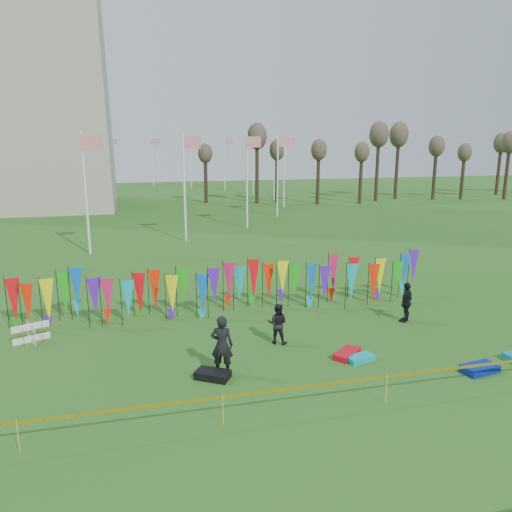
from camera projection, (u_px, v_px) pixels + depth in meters
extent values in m
plane|color=#255818|center=(273.00, 387.00, 15.36)|extent=(160.00, 160.00, 0.00)
cylinder|color=white|center=(274.00, 168.00, 63.13)|extent=(0.16, 0.16, 8.00)
plane|color=red|center=(279.00, 141.00, 62.52)|extent=(1.40, 0.00, 1.40)
cylinder|color=white|center=(253.00, 166.00, 69.74)|extent=(0.16, 0.16, 8.00)
plane|color=red|center=(257.00, 141.00, 69.14)|extent=(1.40, 0.00, 1.40)
cylinder|color=white|center=(225.00, 164.00, 75.45)|extent=(0.16, 0.16, 8.00)
plane|color=red|center=(228.00, 141.00, 74.85)|extent=(1.40, 0.00, 1.40)
cylinder|color=white|center=(191.00, 162.00, 79.86)|extent=(0.16, 0.16, 8.00)
plane|color=red|center=(194.00, 141.00, 79.26)|extent=(1.40, 0.00, 1.40)
cylinder|color=white|center=(152.00, 162.00, 82.68)|extent=(0.16, 0.16, 8.00)
plane|color=red|center=(155.00, 141.00, 82.08)|extent=(1.40, 0.00, 1.40)
cylinder|color=white|center=(111.00, 161.00, 83.71)|extent=(0.16, 0.16, 8.00)
plane|color=red|center=(113.00, 141.00, 83.11)|extent=(1.40, 0.00, 1.40)
cylinder|color=white|center=(66.00, 162.00, 82.88)|extent=(0.16, 0.16, 8.00)
plane|color=red|center=(68.00, 141.00, 82.27)|extent=(1.40, 0.00, 1.40)
cylinder|color=white|center=(17.00, 162.00, 80.24)|extent=(0.16, 0.16, 8.00)
plane|color=red|center=(19.00, 141.00, 79.64)|extent=(1.40, 0.00, 1.40)
cylinder|color=white|center=(86.00, 194.00, 32.63)|extent=(0.16, 0.16, 8.00)
plane|color=red|center=(92.00, 142.00, 32.02)|extent=(1.40, 0.00, 1.40)
cylinder|color=white|center=(185.00, 188.00, 36.88)|extent=(0.16, 0.16, 8.00)
plane|color=red|center=(191.00, 142.00, 36.28)|extent=(1.40, 0.00, 1.40)
cylinder|color=white|center=(247.00, 182.00, 42.47)|extent=(0.16, 0.16, 8.00)
plane|color=red|center=(254.00, 142.00, 41.87)|extent=(1.40, 0.00, 1.40)
cylinder|color=white|center=(278.00, 176.00, 49.01)|extent=(0.16, 0.16, 8.00)
plane|color=red|center=(284.00, 142.00, 48.41)|extent=(1.40, 0.00, 1.40)
cylinder|color=white|center=(284.00, 172.00, 56.05)|extent=(0.16, 0.16, 8.00)
plane|color=red|center=(290.00, 142.00, 55.45)|extent=(1.40, 0.00, 1.40)
cylinder|color=black|center=(4.00, 306.00, 19.66)|extent=(0.03, 0.03, 2.14)
cone|color=red|center=(12.00, 300.00, 19.69)|extent=(0.64, 0.64, 1.60)
cylinder|color=black|center=(21.00, 304.00, 19.81)|extent=(0.03, 0.03, 2.14)
cone|color=#FF2708|center=(29.00, 299.00, 19.83)|extent=(0.64, 0.64, 1.60)
cylinder|color=black|center=(38.00, 303.00, 19.96)|extent=(0.03, 0.03, 2.14)
cone|color=#FFEF0D|center=(45.00, 298.00, 19.98)|extent=(0.64, 0.64, 1.60)
cylinder|color=black|center=(55.00, 302.00, 20.11)|extent=(0.03, 0.03, 2.14)
cone|color=#19B714|center=(62.00, 297.00, 20.13)|extent=(0.64, 0.64, 1.60)
cylinder|color=black|center=(71.00, 301.00, 20.26)|extent=(0.03, 0.03, 2.14)
cone|color=blue|center=(78.00, 296.00, 20.28)|extent=(0.64, 0.64, 1.60)
cylinder|color=black|center=(87.00, 300.00, 20.40)|extent=(0.03, 0.03, 2.14)
cone|color=#5615BF|center=(94.00, 295.00, 20.43)|extent=(0.64, 0.64, 1.60)
cylinder|color=black|center=(103.00, 298.00, 20.55)|extent=(0.03, 0.03, 2.14)
cone|color=#D81858|center=(110.00, 294.00, 20.58)|extent=(0.64, 0.64, 1.60)
cylinder|color=black|center=(118.00, 297.00, 20.70)|extent=(0.03, 0.03, 2.14)
cone|color=#0CA7B9|center=(125.00, 292.00, 20.72)|extent=(0.64, 0.64, 1.60)
cylinder|color=black|center=(134.00, 296.00, 20.85)|extent=(0.03, 0.03, 2.14)
cone|color=red|center=(140.00, 291.00, 20.87)|extent=(0.64, 0.64, 1.60)
cylinder|color=black|center=(149.00, 295.00, 21.00)|extent=(0.03, 0.03, 2.14)
cone|color=#FF2708|center=(155.00, 290.00, 21.02)|extent=(0.64, 0.64, 1.60)
cylinder|color=black|center=(164.00, 294.00, 21.15)|extent=(0.03, 0.03, 2.14)
cone|color=#FFEF0D|center=(170.00, 289.00, 21.17)|extent=(0.64, 0.64, 1.60)
cylinder|color=black|center=(178.00, 293.00, 21.29)|extent=(0.03, 0.03, 2.14)
cone|color=#19B714|center=(185.00, 288.00, 21.32)|extent=(0.64, 0.64, 1.60)
cylinder|color=black|center=(193.00, 292.00, 21.44)|extent=(0.03, 0.03, 2.14)
cone|color=blue|center=(199.00, 287.00, 21.47)|extent=(0.64, 0.64, 1.60)
cylinder|color=black|center=(207.00, 291.00, 21.59)|extent=(0.03, 0.03, 2.14)
cone|color=#5615BF|center=(214.00, 286.00, 21.61)|extent=(0.64, 0.64, 1.60)
cylinder|color=black|center=(221.00, 290.00, 21.74)|extent=(0.03, 0.03, 2.14)
cone|color=#D81858|center=(228.00, 285.00, 21.76)|extent=(0.64, 0.64, 1.60)
cylinder|color=black|center=(235.00, 289.00, 21.89)|extent=(0.03, 0.03, 2.14)
cone|color=#0CA7B9|center=(241.00, 284.00, 21.91)|extent=(0.64, 0.64, 1.60)
cylinder|color=black|center=(249.00, 288.00, 22.04)|extent=(0.03, 0.03, 2.14)
cone|color=red|center=(255.00, 283.00, 22.06)|extent=(0.64, 0.64, 1.60)
cylinder|color=black|center=(263.00, 287.00, 22.18)|extent=(0.03, 0.03, 2.14)
cone|color=#FF2708|center=(269.00, 282.00, 22.21)|extent=(0.64, 0.64, 1.60)
cylinder|color=black|center=(276.00, 286.00, 22.33)|extent=(0.03, 0.03, 2.14)
cone|color=#FFEF0D|center=(282.00, 281.00, 22.36)|extent=(0.64, 0.64, 1.60)
cylinder|color=black|center=(289.00, 285.00, 22.48)|extent=(0.03, 0.03, 2.14)
cone|color=#19B714|center=(295.00, 280.00, 22.50)|extent=(0.64, 0.64, 1.60)
cylinder|color=black|center=(302.00, 284.00, 22.63)|extent=(0.03, 0.03, 2.14)
cone|color=blue|center=(308.00, 280.00, 22.65)|extent=(0.64, 0.64, 1.60)
cylinder|color=black|center=(315.00, 283.00, 22.78)|extent=(0.03, 0.03, 2.14)
cone|color=#5615BF|center=(321.00, 279.00, 22.80)|extent=(0.64, 0.64, 1.60)
cylinder|color=black|center=(328.00, 282.00, 22.93)|extent=(0.03, 0.03, 2.14)
cone|color=#D81858|center=(334.00, 278.00, 22.95)|extent=(0.64, 0.64, 1.60)
cylinder|color=black|center=(340.00, 281.00, 23.07)|extent=(0.03, 0.03, 2.14)
cone|color=#0CA7B9|center=(346.00, 277.00, 23.10)|extent=(0.64, 0.64, 1.60)
cylinder|color=black|center=(353.00, 280.00, 23.22)|extent=(0.03, 0.03, 2.14)
cone|color=red|center=(358.00, 276.00, 23.25)|extent=(0.64, 0.64, 1.60)
cylinder|color=black|center=(365.00, 279.00, 23.37)|extent=(0.03, 0.03, 2.14)
cone|color=#FF2708|center=(370.00, 275.00, 23.39)|extent=(0.64, 0.64, 1.60)
cylinder|color=black|center=(377.00, 279.00, 23.52)|extent=(0.03, 0.03, 2.14)
cone|color=#FFEF0D|center=(382.00, 274.00, 23.54)|extent=(0.64, 0.64, 1.60)
cylinder|color=black|center=(389.00, 278.00, 23.67)|extent=(0.03, 0.03, 2.14)
cone|color=#19B714|center=(394.00, 273.00, 23.69)|extent=(0.64, 0.64, 1.60)
cylinder|color=black|center=(400.00, 277.00, 23.82)|extent=(0.03, 0.03, 2.14)
cone|color=blue|center=(406.00, 273.00, 23.84)|extent=(0.64, 0.64, 1.60)
cylinder|color=black|center=(412.00, 276.00, 23.96)|extent=(0.03, 0.03, 2.14)
cone|color=#5615BF|center=(418.00, 272.00, 23.99)|extent=(0.64, 0.64, 1.60)
cube|color=yellow|center=(291.00, 389.00, 13.58)|extent=(26.00, 0.01, 0.08)
cylinder|color=#C6D12E|center=(13.00, 438.00, 11.99)|extent=(0.02, 0.02, 0.90)
cylinder|color=#C6D12E|center=(218.00, 411.00, 13.19)|extent=(0.02, 0.02, 0.90)
cylinder|color=#C6D12E|center=(389.00, 388.00, 14.38)|extent=(0.02, 0.02, 0.90)
cylinder|color=#3B2B1D|center=(218.00, 178.00, 57.62)|extent=(0.44, 0.44, 6.40)
ellipsoid|color=brown|center=(217.00, 148.00, 56.86)|extent=(1.92, 1.92, 2.56)
cylinder|color=#3B2B1D|center=(251.00, 177.00, 58.57)|extent=(0.44, 0.44, 6.40)
ellipsoid|color=brown|center=(251.00, 148.00, 57.81)|extent=(1.92, 1.92, 2.56)
cylinder|color=#3B2B1D|center=(284.00, 177.00, 59.53)|extent=(0.44, 0.44, 6.40)
ellipsoid|color=brown|center=(284.00, 148.00, 58.77)|extent=(1.92, 1.92, 2.56)
cylinder|color=#3B2B1D|center=(315.00, 176.00, 60.49)|extent=(0.44, 0.44, 6.40)
ellipsoid|color=brown|center=(316.00, 148.00, 59.73)|extent=(1.92, 1.92, 2.56)
cylinder|color=#3B2B1D|center=(346.00, 176.00, 61.44)|extent=(0.44, 0.44, 6.40)
ellipsoid|color=brown|center=(347.00, 148.00, 60.68)|extent=(1.92, 1.92, 2.56)
cylinder|color=#3B2B1D|center=(375.00, 175.00, 62.40)|extent=(0.44, 0.44, 6.40)
ellipsoid|color=brown|center=(377.00, 148.00, 61.64)|extent=(1.92, 1.92, 2.56)
cylinder|color=#3B2B1D|center=(404.00, 175.00, 63.35)|extent=(0.44, 0.44, 6.40)
ellipsoid|color=brown|center=(406.00, 148.00, 62.59)|extent=(1.92, 1.92, 2.56)
cylinder|color=#3B2B1D|center=(432.00, 174.00, 64.31)|extent=(0.44, 0.44, 6.40)
ellipsoid|color=brown|center=(434.00, 147.00, 63.55)|extent=(1.92, 1.92, 2.56)
cylinder|color=#3B2B1D|center=(459.00, 174.00, 65.27)|extent=(0.44, 0.44, 6.40)
ellipsoid|color=brown|center=(461.00, 147.00, 64.51)|extent=(1.92, 1.92, 2.56)
cylinder|color=#3B2B1D|center=(485.00, 173.00, 66.22)|extent=(0.44, 0.44, 6.40)
ellipsoid|color=brown|center=(488.00, 147.00, 65.46)|extent=(1.92, 1.92, 2.56)
cylinder|color=#3B2B1D|center=(510.00, 173.00, 67.18)|extent=(0.44, 0.44, 6.40)
cylinder|color=red|center=(20.00, 337.00, 18.32)|extent=(0.02, 0.02, 0.76)
cylinder|color=red|center=(39.00, 335.00, 18.48)|extent=(0.02, 0.02, 0.76)
cylinder|color=red|center=(23.00, 330.00, 18.95)|extent=(0.02, 0.02, 0.76)
cylinder|color=red|center=(42.00, 329.00, 19.11)|extent=(0.02, 0.02, 0.76)
imported|color=black|center=(222.00, 345.00, 16.06)|extent=(0.86, 0.75, 1.98)
imported|color=black|center=(278.00, 324.00, 18.56)|extent=(0.88, 0.76, 1.55)
imported|color=black|center=(406.00, 302.00, 20.77)|extent=(1.14, 1.07, 1.71)
cube|color=#0BACB2|center=(360.00, 358.00, 17.18)|extent=(1.08, 0.73, 0.20)
cube|color=#092092|center=(480.00, 369.00, 16.34)|extent=(1.29, 0.82, 0.25)
cube|color=red|center=(347.00, 354.00, 17.52)|extent=(1.25, 1.15, 0.21)
cube|color=black|center=(213.00, 375.00, 15.92)|extent=(1.24, 1.10, 0.25)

